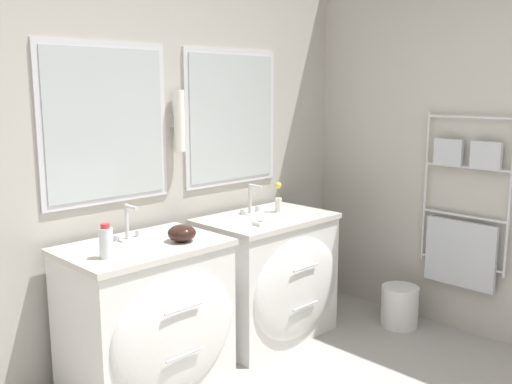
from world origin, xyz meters
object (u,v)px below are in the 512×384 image
at_px(vanity_right, 270,276).
at_px(toiletry_bottle, 106,242).
at_px(amenity_bowl, 182,233).
at_px(flower_vase, 278,200).
at_px(waste_bin, 400,305).
at_px(vanity_left, 149,316).

height_order(vanity_right, toiletry_bottle, toiletry_bottle).
bearing_deg(amenity_bowl, toiletry_bottle, 178.67).
distance_m(vanity_right, flower_vase, 0.52).
bearing_deg(flower_vase, toiletry_bottle, -174.48).
bearing_deg(toiletry_bottle, amenity_bowl, -1.33).
bearing_deg(waste_bin, vanity_left, 163.03).
distance_m(vanity_left, amenity_bowl, 0.49).
distance_m(vanity_left, flower_vase, 1.22).
height_order(vanity_right, waste_bin, vanity_right).
distance_m(vanity_left, vanity_right, 0.96).
bearing_deg(toiletry_bottle, flower_vase, 5.52).
xyz_separation_m(toiletry_bottle, flower_vase, (1.39, 0.13, 0.00)).
height_order(vanity_right, amenity_bowl, amenity_bowl).
bearing_deg(vanity_left, vanity_right, 0.00).
xyz_separation_m(flower_vase, waste_bin, (0.62, -0.61, -0.76)).
distance_m(toiletry_bottle, waste_bin, 2.20).
bearing_deg(flower_vase, vanity_left, -176.11).
bearing_deg(vanity_right, flower_vase, 25.90).
distance_m(vanity_right, waste_bin, 0.98).
relative_size(vanity_left, waste_bin, 3.05).
relative_size(toiletry_bottle, amenity_bowl, 1.13).
distance_m(vanity_left, toiletry_bottle, 0.56).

